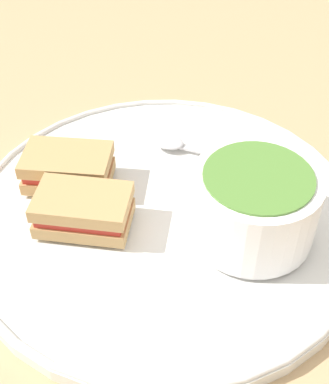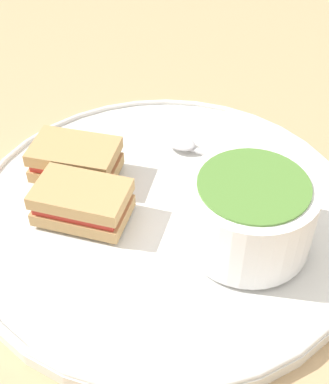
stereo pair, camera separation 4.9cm
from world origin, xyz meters
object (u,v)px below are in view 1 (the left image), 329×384
Objects in this scene: spoon at (177,144)px; sandwich_half_near at (68,168)px; sandwich_half_far at (83,210)px; soup_bowl at (254,205)px.

spoon is 0.12m from sandwich_half_near.
sandwich_half_near is at bearing -133.09° from sandwich_half_far.
spoon is at bearing 169.38° from sandwich_half_far.
soup_bowl reaches higher than sandwich_half_far.
sandwich_half_far reaches higher than spoon.
soup_bowl is 0.19m from sandwich_half_near.
sandwich_half_near is at bearing 46.86° from spoon.
soup_bowl is 1.14× the size of sandwich_half_far.
sandwich_half_near is at bearing -85.38° from soup_bowl.
soup_bowl reaches higher than sandwich_half_near.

